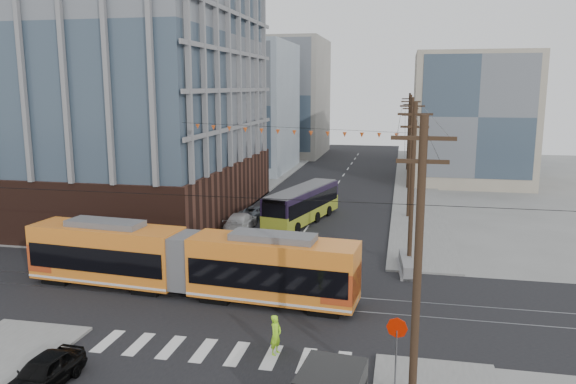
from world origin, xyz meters
TOP-DOWN VIEW (x-y plane):
  - ground at (0.00, 0.00)m, footprint 160.00×160.00m
  - office_building at (-22.00, 23.00)m, footprint 30.00×25.00m
  - bg_bldg_nw_near at (-17.00, 52.00)m, footprint 18.00×16.00m
  - bg_bldg_ne_near at (16.00, 48.00)m, footprint 14.00×14.00m
  - bg_bldg_nw_far at (-14.00, 72.00)m, footprint 16.00×18.00m
  - bg_bldg_ne_far at (18.00, 68.00)m, footprint 16.00×16.00m
  - utility_pole_near at (8.50, -6.00)m, footprint 0.30×0.30m
  - utility_pole_far at (8.50, 56.00)m, footprint 0.30×0.30m
  - streetcar at (-4.26, 3.73)m, footprint 20.18×4.60m
  - city_bus at (-0.74, 22.29)m, footprint 5.11×11.60m
  - black_sedan at (-5.93, -7.41)m, footprint 1.88×4.11m
  - parked_car_silver at (-5.00, 11.22)m, footprint 2.69×5.29m
  - parked_car_white at (-5.35, 18.47)m, footprint 2.38×5.26m
  - parked_car_grey at (-5.07, 22.94)m, footprint 3.18×4.67m
  - pedestrian at (2.52, -2.64)m, footprint 0.63×0.78m
  - stop_sign at (7.86, -4.49)m, footprint 0.98×0.98m
  - jersey_barrier at (8.30, 10.54)m, footprint 1.33×4.46m

SIDE VIEW (x-z plane):
  - ground at x=0.00m, z-range 0.00..0.00m
  - jersey_barrier at x=8.30m, z-range 0.00..0.88m
  - parked_car_grey at x=-5.07m, z-range 0.00..1.19m
  - black_sedan at x=-5.93m, z-range 0.00..1.37m
  - parked_car_white at x=-5.35m, z-range 0.00..1.49m
  - parked_car_silver at x=-5.00m, z-range 0.00..1.66m
  - pedestrian at x=2.52m, z-range 0.00..1.85m
  - stop_sign at x=7.86m, z-range 0.00..2.80m
  - city_bus at x=-0.74m, z-range 0.00..3.21m
  - streetcar at x=-4.26m, z-range 0.00..3.86m
  - utility_pole_near at x=8.50m, z-range 0.00..11.00m
  - utility_pole_far at x=8.50m, z-range 0.00..11.00m
  - bg_bldg_ne_far at x=18.00m, z-range 0.00..14.00m
  - bg_bldg_ne_near at x=16.00m, z-range 0.00..16.00m
  - bg_bldg_nw_near at x=-17.00m, z-range 0.00..18.00m
  - bg_bldg_nw_far at x=-14.00m, z-range 0.00..20.00m
  - office_building at x=-22.00m, z-range 0.00..28.60m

